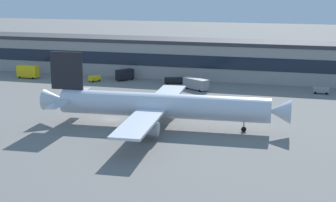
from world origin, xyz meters
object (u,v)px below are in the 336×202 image
at_px(baggage_tug, 95,78).
at_px(fuel_truck, 196,84).
at_px(belt_loader, 175,80).
at_px(follow_me_car, 322,90).
at_px(catering_truck, 27,71).
at_px(pushback_tractor, 61,75).
at_px(airliner, 159,105).
at_px(stair_truck, 124,74).

bearing_deg(baggage_tug, fuel_truck, -6.50).
distance_m(baggage_tug, fuel_truck, 34.65).
height_order(baggage_tug, fuel_truck, fuel_truck).
relative_size(belt_loader, fuel_truck, 0.78).
relative_size(follow_me_car, belt_loader, 0.67).
xyz_separation_m(baggage_tug, catering_truck, (-24.07, -0.38, 1.21)).
relative_size(baggage_tug, catering_truck, 0.57).
height_order(belt_loader, catering_truck, catering_truck).
bearing_deg(pushback_tractor, fuel_truck, -7.01).
relative_size(airliner, follow_me_car, 12.31).
distance_m(baggage_tug, catering_truck, 24.10).
bearing_deg(airliner, stair_truck, 118.04).
bearing_deg(follow_me_car, stair_truck, 175.96).
distance_m(airliner, follow_me_car, 57.30).
bearing_deg(belt_loader, follow_me_car, -3.97).
distance_m(belt_loader, baggage_tug, 26.22).
distance_m(airliner, baggage_tug, 56.72).
bearing_deg(airliner, belt_loader, 100.39).
bearing_deg(fuel_truck, belt_loader, 139.66).
xyz_separation_m(follow_me_car, pushback_tractor, (-83.20, 1.76, -0.04)).
relative_size(baggage_tug, pushback_tractor, 0.80).
bearing_deg(airliner, pushback_tractor, 135.67).
relative_size(belt_loader, stair_truck, 1.06).
xyz_separation_m(airliner, baggage_tug, (-34.79, 44.63, -3.80)).
relative_size(belt_loader, catering_truck, 0.92).
height_order(baggage_tug, pushback_tractor, baggage_tug).
bearing_deg(baggage_tug, catering_truck, -179.10).
height_order(follow_me_car, belt_loader, belt_loader).
relative_size(catering_truck, pushback_tractor, 1.42).
bearing_deg(pushback_tractor, baggage_tug, -8.38).
distance_m(follow_me_car, catering_truck, 94.45).
distance_m(airliner, catering_truck, 73.69).
bearing_deg(stair_truck, belt_loader, -4.24).
xyz_separation_m(belt_loader, baggage_tug, (-26.03, -3.21, -0.07)).
bearing_deg(catering_truck, fuel_truck, -3.46).
height_order(belt_loader, baggage_tug, belt_loader).
bearing_deg(catering_truck, airliner, -36.93).
bearing_deg(follow_me_car, pushback_tractor, 178.79).
relative_size(airliner, baggage_tug, 13.48).
height_order(baggage_tug, catering_truck, catering_truck).
relative_size(follow_me_car, pushback_tractor, 0.88).
bearing_deg(catering_truck, belt_loader, 4.09).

